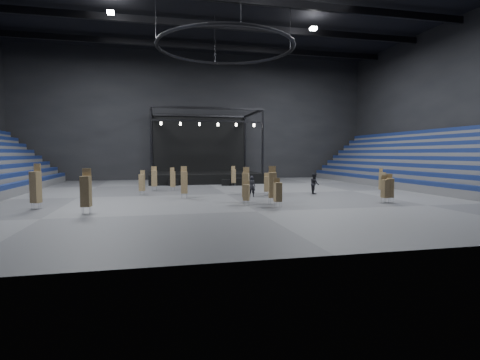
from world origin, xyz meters
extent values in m
plane|color=#424244|center=(0.00, 0.00, 0.00)|extent=(50.00, 50.00, 0.00)
cube|color=black|center=(0.00, 21.00, 9.00)|extent=(50.00, 0.20, 18.00)
cube|color=black|center=(25.00, 0.00, 9.00)|extent=(0.20, 42.00, 18.00)
cube|color=#0B1434|center=(-18.12, 0.00, 0.95)|extent=(0.59, 40.00, 0.40)
cube|color=#49494B|center=(21.40, 0.00, 0.38)|extent=(7.20, 40.00, 0.75)
cube|color=#0B1434|center=(18.12, 0.00, 0.95)|extent=(0.59, 40.00, 0.40)
cube|color=#49494B|center=(21.85, 0.00, 0.75)|extent=(6.30, 40.00, 1.50)
cube|color=#0B1434|center=(19.02, 0.00, 1.70)|extent=(0.59, 40.00, 0.40)
cube|color=#49494B|center=(22.30, 0.00, 1.12)|extent=(5.40, 40.00, 2.25)
cube|color=#0B1434|center=(19.91, 0.00, 2.45)|extent=(0.59, 40.00, 0.40)
cube|color=#49494B|center=(22.75, 0.00, 1.50)|extent=(4.50, 40.00, 3.00)
cube|color=#0B1434|center=(20.82, 0.00, 3.20)|extent=(0.59, 40.00, 0.40)
cube|color=#49494B|center=(23.20, 0.00, 1.88)|extent=(3.60, 40.00, 3.75)
cube|color=#0B1434|center=(21.71, 0.00, 3.95)|extent=(0.59, 40.00, 0.40)
cube|color=#49494B|center=(23.65, 0.00, 2.25)|extent=(2.70, 40.00, 4.50)
cube|color=#0B1434|center=(22.61, 0.00, 4.70)|extent=(0.59, 40.00, 0.40)
cube|color=#49494B|center=(24.10, 0.00, 2.62)|extent=(1.80, 40.00, 5.25)
cube|color=#0B1434|center=(23.52, 0.00, 5.45)|extent=(0.59, 40.00, 0.40)
cube|color=#49494B|center=(24.55, 0.00, 3.00)|extent=(0.90, 40.00, 6.00)
cube|color=#0B1434|center=(24.41, 0.00, 6.20)|extent=(0.59, 40.00, 0.40)
cube|color=black|center=(0.00, 15.50, 0.60)|extent=(14.00, 10.00, 1.20)
cube|color=black|center=(0.00, 20.30, 5.20)|extent=(13.30, 0.30, 8.00)
cylinder|color=black|center=(-6.60, 10.90, 5.10)|extent=(0.24, 0.24, 7.80)
cylinder|color=black|center=(-6.60, 20.10, 5.10)|extent=(0.24, 0.24, 7.80)
cylinder|color=black|center=(6.60, 10.90, 5.10)|extent=(0.24, 0.24, 7.80)
cylinder|color=black|center=(6.60, 20.10, 5.10)|extent=(0.24, 0.24, 7.80)
cube|color=black|center=(0.00, 10.90, 9.00)|extent=(13.40, 0.25, 0.25)
cube|color=black|center=(0.00, 20.10, 9.00)|extent=(13.40, 0.25, 0.25)
cube|color=black|center=(0.00, 10.90, 7.50)|extent=(13.40, 0.20, 0.20)
cylinder|color=white|center=(-5.50, 10.90, 7.10)|extent=(0.24, 0.24, 0.35)
cylinder|color=white|center=(-3.30, 10.90, 7.10)|extent=(0.24, 0.24, 0.35)
cylinder|color=white|center=(-1.10, 10.90, 7.10)|extent=(0.24, 0.24, 0.35)
cylinder|color=white|center=(1.10, 10.90, 7.10)|extent=(0.24, 0.24, 0.35)
cylinder|color=white|center=(3.30, 10.90, 7.10)|extent=(0.24, 0.24, 0.35)
cylinder|color=white|center=(5.50, 10.90, 7.10)|extent=(0.24, 0.24, 0.35)
torus|color=black|center=(0.00, 0.00, 13.00)|extent=(12.30, 12.30, 0.30)
cylinder|color=black|center=(6.00, 0.00, 15.50)|extent=(0.04, 0.04, 5.00)
cylinder|color=black|center=(0.00, 6.00, 15.50)|extent=(0.04, 0.04, 5.00)
cylinder|color=black|center=(-6.00, 0.00, 15.50)|extent=(0.04, 0.04, 5.00)
cube|color=black|center=(0.00, 7.00, 17.20)|extent=(49.00, 0.35, 0.70)
cube|color=black|center=(0.00, 15.00, 17.20)|extent=(49.00, 0.35, 0.70)
cube|color=white|center=(-10.00, 4.00, 16.60)|extent=(0.60, 0.60, 0.25)
cube|color=white|center=(10.00, 4.00, 16.60)|extent=(0.60, 0.60, 0.25)
cube|color=black|center=(-4.21, 10.14, 0.37)|extent=(1.24, 0.95, 0.74)
cube|color=black|center=(1.71, 8.85, 0.35)|extent=(1.17, 0.92, 0.70)
cube|color=black|center=(2.98, 8.77, 0.42)|extent=(1.30, 0.71, 0.84)
cylinder|color=silver|center=(13.83, -2.94, 0.18)|extent=(0.03, 0.03, 0.37)
cylinder|color=silver|center=(13.83, -2.59, 0.18)|extent=(0.03, 0.03, 0.37)
cylinder|color=silver|center=(14.17, -2.94, 0.18)|extent=(0.03, 0.03, 0.37)
cylinder|color=silver|center=(14.17, -2.59, 0.18)|extent=(0.03, 0.03, 0.37)
cube|color=#927751|center=(14.00, -2.76, 1.16)|extent=(0.55, 0.55, 1.59)
cube|color=#927751|center=(13.95, -2.59, 1.91)|extent=(0.42, 0.17, 0.88)
cylinder|color=silver|center=(-6.55, 4.22, 0.23)|extent=(0.03, 0.03, 0.45)
cylinder|color=silver|center=(-6.55, 4.66, 0.23)|extent=(0.03, 0.03, 0.45)
cylinder|color=silver|center=(-6.12, 4.22, 0.23)|extent=(0.03, 0.03, 0.45)
cylinder|color=silver|center=(-6.12, 4.66, 0.23)|extent=(0.03, 0.03, 0.45)
cube|color=#927751|center=(-6.34, 4.44, 1.24)|extent=(0.56, 0.56, 1.57)
cube|color=#927751|center=(-6.34, 4.67, 1.98)|extent=(0.52, 0.09, 0.86)
cylinder|color=silver|center=(1.88, -7.41, 0.22)|extent=(0.03, 0.03, 0.44)
cylinder|color=silver|center=(1.88, -6.99, 0.22)|extent=(0.03, 0.03, 0.44)
cylinder|color=silver|center=(2.30, -7.41, 0.22)|extent=(0.03, 0.03, 0.44)
cylinder|color=silver|center=(2.30, -6.99, 0.22)|extent=(0.03, 0.03, 0.44)
cube|color=#927751|center=(2.09, -7.20, 1.36)|extent=(0.62, 0.62, 1.85)
cube|color=#927751|center=(2.13, -6.98, 2.24)|extent=(0.51, 0.16, 1.02)
cylinder|color=silver|center=(-0.14, -7.79, 0.17)|extent=(0.03, 0.03, 0.35)
cylinder|color=silver|center=(-0.14, -7.46, 0.17)|extent=(0.03, 0.03, 0.35)
cylinder|color=silver|center=(0.19, -7.79, 0.17)|extent=(0.03, 0.03, 0.35)
cylinder|color=silver|center=(0.19, -7.46, 0.17)|extent=(0.03, 0.03, 0.35)
cube|color=#927751|center=(0.02, -7.63, 0.92)|extent=(0.55, 0.55, 1.15)
cube|color=#927751|center=(0.09, -7.47, 1.44)|extent=(0.39, 0.20, 0.63)
cylinder|color=silver|center=(-7.56, 0.81, 0.18)|extent=(0.03, 0.03, 0.36)
cylinder|color=silver|center=(-7.56, 1.16, 0.18)|extent=(0.03, 0.03, 0.36)
cylinder|color=silver|center=(-7.22, 0.81, 0.18)|extent=(0.03, 0.03, 0.36)
cylinder|color=silver|center=(-7.22, 1.16, 0.18)|extent=(0.03, 0.03, 0.36)
cube|color=#927751|center=(-7.39, 0.98, 1.10)|extent=(0.56, 0.56, 1.47)
cube|color=#927751|center=(-7.32, 1.15, 1.78)|extent=(0.40, 0.20, 0.81)
cylinder|color=silver|center=(2.18, 7.82, 0.19)|extent=(0.03, 0.03, 0.37)
cylinder|color=silver|center=(2.18, 8.18, 0.19)|extent=(0.03, 0.03, 0.37)
cylinder|color=silver|center=(2.54, 7.82, 0.19)|extent=(0.03, 0.03, 0.37)
cylinder|color=silver|center=(2.54, 8.18, 0.19)|extent=(0.03, 0.03, 0.37)
cube|color=#927751|center=(2.36, 8.00, 1.13)|extent=(0.45, 0.45, 1.52)
cube|color=#927751|center=(2.36, 8.19, 1.84)|extent=(0.43, 0.06, 0.84)
cylinder|color=silver|center=(10.18, -8.80, 0.19)|extent=(0.03, 0.03, 0.39)
cylinder|color=silver|center=(10.18, -8.43, 0.19)|extent=(0.03, 0.03, 0.39)
cylinder|color=silver|center=(10.55, -8.80, 0.19)|extent=(0.03, 0.03, 0.39)
cylinder|color=silver|center=(10.55, -8.43, 0.19)|extent=(0.03, 0.03, 0.39)
cube|color=#927751|center=(10.36, -8.61, 1.06)|extent=(0.51, 0.51, 1.34)
cube|color=#927751|center=(10.34, -8.42, 1.68)|extent=(0.45, 0.10, 0.74)
cylinder|color=silver|center=(1.71, -9.18, 0.19)|extent=(0.03, 0.03, 0.38)
cylinder|color=silver|center=(1.71, -8.81, 0.19)|extent=(0.03, 0.03, 0.38)
cylinder|color=silver|center=(2.07, -9.18, 0.19)|extent=(0.03, 0.03, 0.38)
cylinder|color=silver|center=(2.07, -8.81, 0.19)|extent=(0.03, 0.03, 0.38)
cube|color=#927751|center=(1.89, -8.99, 1.03)|extent=(0.50, 0.50, 1.30)
cube|color=#927751|center=(1.87, -8.80, 1.63)|extent=(0.45, 0.10, 0.71)
cylinder|color=silver|center=(-4.14, -2.74, 0.21)|extent=(0.03, 0.03, 0.42)
cylinder|color=silver|center=(-4.14, -2.34, 0.21)|extent=(0.03, 0.03, 0.42)
cylinder|color=silver|center=(-3.74, -2.74, 0.21)|extent=(0.03, 0.03, 0.42)
cylinder|color=silver|center=(-3.74, -2.34, 0.21)|extent=(0.03, 0.03, 0.42)
cube|color=#927751|center=(-3.94, -2.54, 1.31)|extent=(0.51, 0.51, 1.77)
cube|color=#927751|center=(-3.94, -2.32, 2.14)|extent=(0.49, 0.07, 0.97)
cylinder|color=silver|center=(1.63, -0.13, 0.19)|extent=(0.03, 0.03, 0.38)
cylinder|color=silver|center=(1.63, 0.23, 0.19)|extent=(0.03, 0.03, 0.38)
cylinder|color=silver|center=(1.99, -0.13, 0.19)|extent=(0.03, 0.03, 0.38)
cylinder|color=silver|center=(1.99, 0.23, 0.19)|extent=(0.03, 0.03, 0.38)
cube|color=#927751|center=(1.81, 0.05, 1.03)|extent=(0.50, 0.50, 1.30)
cube|color=#927751|center=(1.83, 0.24, 1.63)|extent=(0.44, 0.10, 0.72)
cylinder|color=silver|center=(-4.71, 4.24, 0.18)|extent=(0.03, 0.03, 0.36)
cylinder|color=silver|center=(-4.71, 4.58, 0.18)|extent=(0.03, 0.03, 0.36)
cylinder|color=silver|center=(-4.37, 4.24, 0.18)|extent=(0.03, 0.03, 0.36)
cylinder|color=silver|center=(-4.37, 4.58, 0.18)|extent=(0.03, 0.03, 0.36)
cube|color=#927751|center=(-4.54, 4.41, 1.13)|extent=(0.50, 0.50, 1.55)
cube|color=#927751|center=(-4.58, 4.59, 1.85)|extent=(0.42, 0.13, 0.85)
cylinder|color=silver|center=(3.90, -1.14, 0.19)|extent=(0.03, 0.03, 0.38)
cylinder|color=silver|center=(3.90, -0.79, 0.19)|extent=(0.03, 0.03, 0.38)
cylinder|color=silver|center=(4.26, -1.14, 0.19)|extent=(0.03, 0.03, 0.38)
cylinder|color=silver|center=(4.26, -0.79, 0.19)|extent=(0.03, 0.03, 0.38)
cube|color=#927751|center=(4.08, -0.96, 1.22)|extent=(0.60, 0.60, 1.68)
cube|color=#927751|center=(4.00, -0.79, 2.01)|extent=(0.42, 0.23, 0.93)
cylinder|color=silver|center=(-14.06, -6.65, 0.22)|extent=(0.03, 0.03, 0.44)
cylinder|color=silver|center=(-14.06, -6.23, 0.22)|extent=(0.03, 0.03, 0.44)
cylinder|color=silver|center=(-13.64, -6.65, 0.22)|extent=(0.03, 0.03, 0.44)
cylinder|color=silver|center=(-13.64, -6.23, 0.22)|extent=(0.03, 0.03, 0.44)
cube|color=#927751|center=(-13.85, -6.44, 1.46)|extent=(0.70, 0.70, 2.05)
cube|color=#927751|center=(-13.76, -6.24, 2.44)|extent=(0.48, 0.27, 1.13)
cylinder|color=silver|center=(-10.52, -9.39, 0.22)|extent=(0.03, 0.03, 0.45)
cylinder|color=silver|center=(-10.52, -8.97, 0.22)|extent=(0.03, 0.03, 0.45)
cylinder|color=silver|center=(-10.10, -9.39, 0.22)|extent=(0.03, 0.03, 0.45)
cylinder|color=silver|center=(-10.10, -8.97, 0.22)|extent=(0.03, 0.03, 0.45)
cube|color=#927751|center=(-10.31, -9.18, 1.37)|extent=(0.62, 0.62, 1.85)
cube|color=#927751|center=(-10.27, -8.96, 2.25)|extent=(0.52, 0.16, 1.02)
cylinder|color=silver|center=(0.16, -6.28, 0.20)|extent=(0.03, 0.03, 0.40)
cylinder|color=silver|center=(0.16, -5.90, 0.20)|extent=(0.03, 0.03, 0.40)
cylinder|color=silver|center=(0.54, -6.28, 0.20)|extent=(0.03, 0.03, 0.40)
cylinder|color=silver|center=(0.54, -5.90, 0.20)|extent=(0.03, 0.03, 0.40)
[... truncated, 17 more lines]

